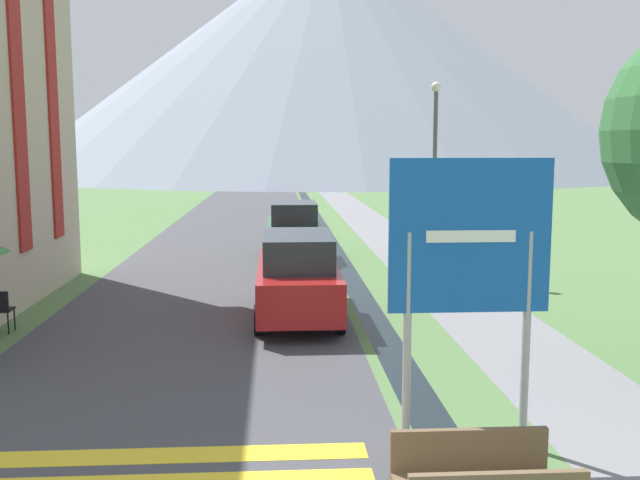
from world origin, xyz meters
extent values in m
plane|color=#517542|center=(0.00, 20.00, 0.00)|extent=(160.00, 160.00, 0.00)
cube|color=#424247|center=(-2.50, 30.00, 0.00)|extent=(6.40, 60.00, 0.01)
cube|color=slate|center=(3.60, 30.00, 0.00)|extent=(2.20, 60.00, 0.01)
cube|color=black|center=(1.20, 30.00, 0.00)|extent=(0.60, 60.00, 0.00)
cube|color=yellow|center=(-2.50, 3.97, 0.01)|extent=(5.44, 0.44, 0.01)
cone|color=gray|center=(6.26, 92.58, 15.56)|extent=(82.03, 82.03, 31.13)
cube|color=maroon|center=(-6.43, 12.00, 5.24)|extent=(0.06, 0.70, 7.86)
cube|color=maroon|center=(-6.43, 14.46, 5.24)|extent=(0.06, 0.70, 7.86)
cylinder|color=#9E9EA3|center=(0.70, 3.98, 1.33)|extent=(0.10, 0.10, 2.65)
cylinder|color=#9E9EA3|center=(2.13, 3.98, 1.33)|extent=(0.10, 0.10, 2.65)
cube|color=#1451AD|center=(1.42, 3.96, 2.60)|extent=(1.92, 0.05, 1.81)
cube|color=white|center=(1.42, 3.93, 2.60)|extent=(1.05, 0.02, 0.14)
cube|color=brown|center=(1.20, 3.00, 0.43)|extent=(1.70, 0.08, 0.45)
cube|color=#A31919|center=(-0.40, 10.79, 0.72)|extent=(1.66, 4.59, 0.84)
cube|color=#23282D|center=(-0.40, 10.56, 1.48)|extent=(1.41, 2.52, 0.68)
cylinder|color=black|center=(-1.19, 12.21, 0.30)|extent=(0.18, 0.60, 0.60)
cylinder|color=black|center=(0.39, 12.21, 0.30)|extent=(0.18, 0.60, 0.60)
cylinder|color=black|center=(-1.19, 9.37, 0.30)|extent=(0.18, 0.60, 0.60)
cylinder|color=black|center=(0.39, 9.37, 0.30)|extent=(0.18, 0.60, 0.60)
cube|color=#28663D|center=(-0.27, 19.17, 0.72)|extent=(1.71, 3.94, 0.84)
cube|color=#23282D|center=(-0.27, 18.97, 1.48)|extent=(1.45, 2.16, 0.68)
cylinder|color=black|center=(-1.09, 20.39, 0.30)|extent=(0.18, 0.60, 0.60)
cylinder|color=black|center=(0.54, 20.39, 0.30)|extent=(0.18, 0.60, 0.60)
cylinder|color=black|center=(-1.09, 17.95, 0.30)|extent=(0.18, 0.60, 0.60)
cylinder|color=black|center=(0.54, 17.95, 0.30)|extent=(0.18, 0.60, 0.60)
cube|color=black|center=(-6.23, 9.88, 0.45)|extent=(0.40, 0.40, 0.04)
cylinder|color=black|center=(-6.06, 10.05, 0.23)|extent=(0.03, 0.03, 0.45)
cylinder|color=black|center=(-6.06, 9.71, 0.23)|extent=(0.03, 0.03, 0.45)
cylinder|color=#515156|center=(3.56, 15.49, 2.56)|extent=(0.12, 0.12, 5.12)
sphere|color=silver|center=(3.56, 15.49, 5.24)|extent=(0.28, 0.28, 0.28)
camera|label=1|loc=(-0.84, -4.14, 3.64)|focal=40.00mm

